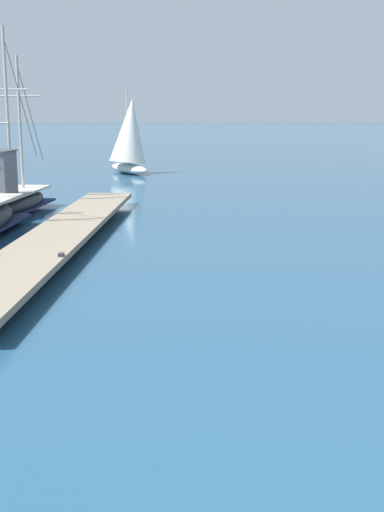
% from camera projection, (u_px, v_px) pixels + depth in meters
% --- Properties ---
extents(floating_dock, '(2.98, 18.13, 0.53)m').
position_uv_depth(floating_dock, '(62.00, 233.00, 19.92)').
color(floating_dock, gray).
rests_on(floating_dock, ground).
extents(fishing_boat_2, '(2.53, 7.23, 6.87)m').
position_uv_depth(fishing_boat_2, '(8.00, 198.00, 25.50)').
color(fishing_boat_2, black).
rests_on(fishing_boat_2, ground).
extents(distant_sailboat, '(3.35, 4.37, 5.08)m').
position_uv_depth(distant_sailboat, '(130.00, 136.00, 41.34)').
color(distant_sailboat, silver).
rests_on(distant_sailboat, ground).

